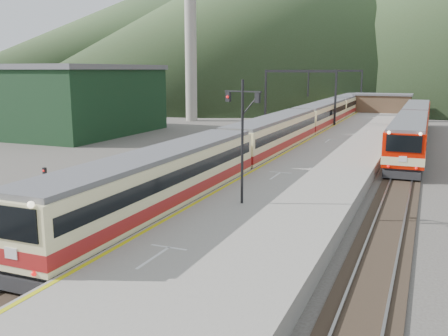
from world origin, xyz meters
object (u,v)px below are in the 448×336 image
at_px(main_train, 302,124).
at_px(signal_mast, 242,129).
at_px(second_train, 413,126).
at_px(worker, 31,209).

height_order(main_train, signal_mast, signal_mast).
relative_size(second_train, worker, 24.16).
bearing_deg(second_train, main_train, -165.56).
distance_m(second_train, worker, 41.68).
bearing_deg(signal_mast, worker, -154.71).
bearing_deg(main_train, second_train, 14.44).
xyz_separation_m(second_train, worker, (-17.34, -37.88, -1.20)).
distance_m(signal_mast, worker, 11.79).
xyz_separation_m(main_train, worker, (-5.84, -34.92, -1.27)).
bearing_deg(signal_mast, main_train, 97.82).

